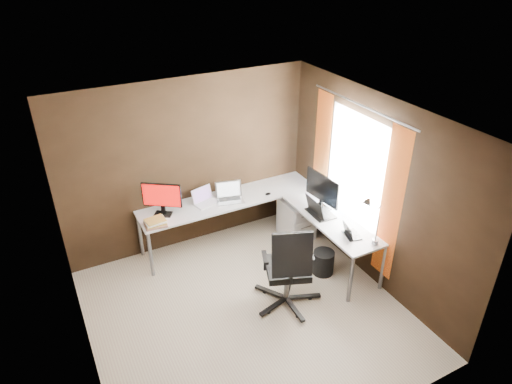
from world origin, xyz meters
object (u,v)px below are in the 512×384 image
(desk_lamp, at_px, (371,216))
(wastebasket, at_px, (323,262))
(drawer_pedestal, at_px, (296,219))
(laptop_black_small, at_px, (350,233))
(office_chair, at_px, (288,282))
(laptop_white, at_px, (205,200))
(laptop_silver, at_px, (229,196))
(monitor_left, at_px, (162,197))
(monitor_right, at_px, (322,190))
(laptop_black_big, at_px, (318,211))
(book_stack, at_px, (155,222))

(desk_lamp, bearing_deg, wastebasket, 141.10)
(drawer_pedestal, relative_size, laptop_black_small, 2.14)
(laptop_black_small, bearing_deg, office_chair, 103.09)
(laptop_white, relative_size, laptop_silver, 0.87)
(laptop_silver, bearing_deg, monitor_left, -169.26)
(monitor_right, bearing_deg, laptop_black_small, 169.76)
(laptop_silver, bearing_deg, laptop_black_big, -32.05)
(laptop_black_small, distance_m, wastebasket, 0.69)
(laptop_white, relative_size, laptop_black_big, 0.92)
(office_chair, bearing_deg, monitor_right, 58.59)
(monitor_right, height_order, wastebasket, monitor_right)
(desk_lamp, bearing_deg, monitor_left, 161.36)
(monitor_left, distance_m, office_chair, 2.02)
(desk_lamp, bearing_deg, laptop_black_small, 137.23)
(wastebasket, bearing_deg, book_stack, 150.55)
(monitor_right, distance_m, book_stack, 2.29)
(laptop_white, bearing_deg, laptop_black_big, -54.08)
(laptop_black_small, bearing_deg, monitor_left, 62.81)
(monitor_left, relative_size, office_chair, 0.39)
(laptop_white, height_order, wastebasket, laptop_white)
(laptop_silver, relative_size, laptop_black_big, 1.07)
(laptop_black_big, bearing_deg, office_chair, 128.02)
(laptop_white, distance_m, office_chair, 1.74)
(laptop_silver, distance_m, laptop_black_big, 1.30)
(laptop_white, bearing_deg, office_chair, -91.17)
(drawer_pedestal, height_order, book_stack, book_stack)
(office_chair, xyz_separation_m, wastebasket, (0.75, 0.29, -0.18))
(laptop_silver, distance_m, laptop_black_small, 1.83)
(drawer_pedestal, distance_m, laptop_white, 1.45)
(book_stack, bearing_deg, laptop_black_small, -33.15)
(drawer_pedestal, relative_size, wastebasket, 1.79)
(desk_lamp, bearing_deg, laptop_white, 150.92)
(drawer_pedestal, bearing_deg, laptop_white, 162.70)
(drawer_pedestal, bearing_deg, wastebasket, -99.03)
(monitor_right, xyz_separation_m, laptop_white, (-1.39, 0.89, -0.25))
(monitor_right, height_order, laptop_silver, monitor_right)
(laptop_silver, height_order, office_chair, office_chair)
(laptop_black_big, bearing_deg, book_stack, 71.13)
(monitor_right, bearing_deg, monitor_left, 60.50)
(drawer_pedestal, xyz_separation_m, monitor_left, (-1.92, 0.39, 0.69))
(laptop_black_small, bearing_deg, book_stack, 69.31)
(monitor_left, bearing_deg, laptop_black_small, -4.82)
(drawer_pedestal, bearing_deg, laptop_black_big, -94.95)
(laptop_silver, distance_m, office_chair, 1.62)
(monitor_left, distance_m, book_stack, 0.36)
(office_chair, bearing_deg, drawer_pedestal, 75.05)
(laptop_silver, bearing_deg, monitor_right, -24.36)
(monitor_left, bearing_deg, drawer_pedestal, 23.38)
(monitor_left, xyz_separation_m, monitor_right, (2.00, -0.88, 0.03))
(office_chair, bearing_deg, desk_lamp, 9.92)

